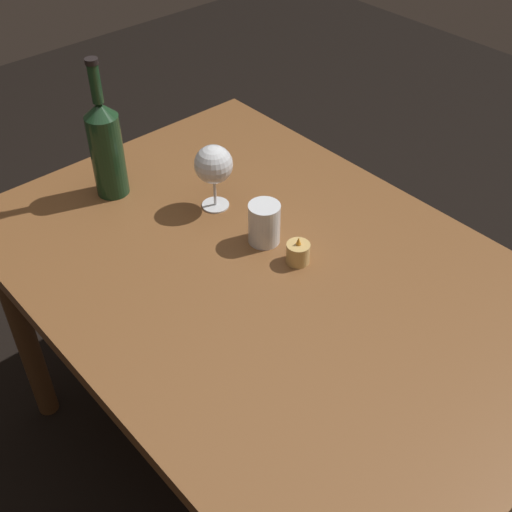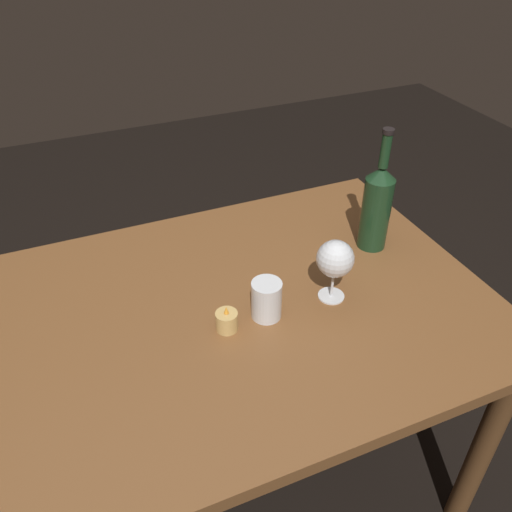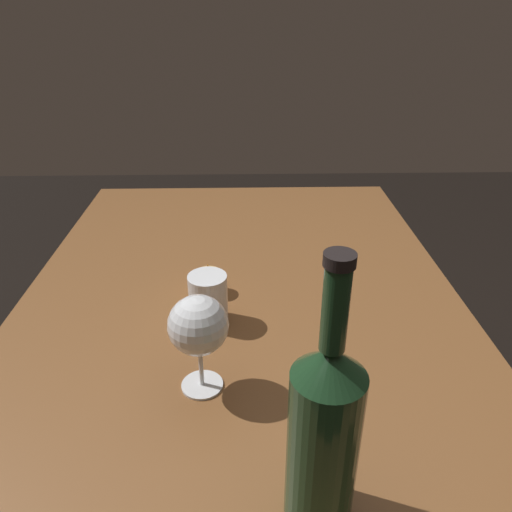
{
  "view_description": "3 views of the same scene",
  "coord_description": "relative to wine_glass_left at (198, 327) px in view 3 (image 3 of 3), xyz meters",
  "views": [
    {
      "loc": [
        0.77,
        -0.72,
        1.68
      ],
      "look_at": [
        -0.0,
        -0.03,
        0.8
      ],
      "focal_mm": 46.06,
      "sensor_mm": 36.0,
      "label": 1
    },
    {
      "loc": [
        0.3,
        0.9,
        1.6
      ],
      "look_at": [
        -0.09,
        -0.02,
        0.86
      ],
      "focal_mm": 36.64,
      "sensor_mm": 36.0,
      "label": 2
    },
    {
      "loc": [
        -0.84,
        -0.01,
        1.28
      ],
      "look_at": [
        -0.05,
        -0.03,
        0.86
      ],
      "focal_mm": 34.22,
      "sensor_mm": 36.0,
      "label": 3
    }
  ],
  "objects": [
    {
      "name": "wine_glass_left",
      "position": [
        0.0,
        0.0,
        0.0
      ],
      "size": [
        0.09,
        0.09,
        0.16
      ],
      "color": "white",
      "rests_on": "dining_table"
    },
    {
      "name": "water_tumbler",
      "position": [
        0.18,
        -0.0,
        -0.07
      ],
      "size": [
        0.07,
        0.07,
        0.1
      ],
      "color": "white",
      "rests_on": "dining_table"
    },
    {
      "name": "dining_table",
      "position": [
        0.26,
        -0.06,
        -0.2
      ],
      "size": [
        1.3,
        0.9,
        0.74
      ],
      "color": "brown",
      "rests_on": "ground"
    },
    {
      "name": "wine_bottle",
      "position": [
        -0.21,
        -0.15,
        0.02
      ],
      "size": [
        0.08,
        0.08,
        0.35
      ],
      "color": "#19381E",
      "rests_on": "dining_table"
    },
    {
      "name": "votive_candle",
      "position": [
        0.28,
        0.01,
        -0.09
      ],
      "size": [
        0.05,
        0.05,
        0.07
      ],
      "color": "#DBB266",
      "rests_on": "dining_table"
    }
  ]
}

